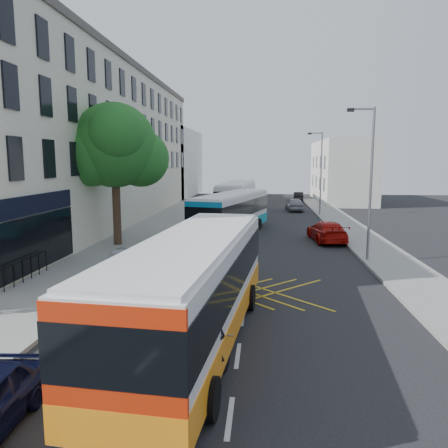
% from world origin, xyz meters
% --- Properties ---
extents(ground, '(120.00, 120.00, 0.00)m').
position_xyz_m(ground, '(0.00, 0.00, 0.00)').
color(ground, black).
rests_on(ground, ground).
extents(pavement_left, '(5.00, 70.00, 0.15)m').
position_xyz_m(pavement_left, '(-8.50, 15.00, 0.07)').
color(pavement_left, gray).
rests_on(pavement_left, ground).
extents(pavement_right, '(3.00, 70.00, 0.15)m').
position_xyz_m(pavement_right, '(7.50, 15.00, 0.07)').
color(pavement_right, gray).
rests_on(pavement_right, ground).
extents(terrace_main, '(8.30, 45.00, 13.50)m').
position_xyz_m(terrace_main, '(-14.00, 24.49, 6.76)').
color(terrace_main, beige).
rests_on(terrace_main, ground).
extents(terrace_far, '(8.00, 20.00, 10.00)m').
position_xyz_m(terrace_far, '(-14.00, 55.00, 5.00)').
color(terrace_far, silver).
rests_on(terrace_far, ground).
extents(building_right, '(6.00, 18.00, 8.00)m').
position_xyz_m(building_right, '(11.00, 48.00, 4.00)').
color(building_right, silver).
rests_on(building_right, ground).
extents(street_tree, '(6.30, 5.70, 8.80)m').
position_xyz_m(street_tree, '(-8.51, 14.97, 6.29)').
color(street_tree, '#382619').
rests_on(street_tree, pavement_left).
extents(lamp_near, '(1.45, 0.15, 8.00)m').
position_xyz_m(lamp_near, '(6.20, 12.00, 4.62)').
color(lamp_near, slate).
rests_on(lamp_near, pavement_right).
extents(lamp_far, '(1.45, 0.15, 8.00)m').
position_xyz_m(lamp_far, '(6.20, 32.00, 4.62)').
color(lamp_far, slate).
rests_on(lamp_far, pavement_right).
extents(railings, '(0.08, 5.60, 1.14)m').
position_xyz_m(railings, '(-9.70, 5.30, 0.72)').
color(railings, black).
rests_on(railings, pavement_left).
extents(bus_near, '(3.69, 11.66, 3.23)m').
position_xyz_m(bus_near, '(-1.34, 0.82, 1.70)').
color(bus_near, silver).
rests_on(bus_near, ground).
extents(bus_mid, '(5.28, 11.12, 3.05)m').
position_xyz_m(bus_mid, '(-1.62, 20.23, 1.60)').
color(bus_mid, silver).
rests_on(bus_mid, ground).
extents(bus_far, '(3.49, 11.79, 3.27)m').
position_xyz_m(bus_far, '(-1.94, 31.91, 1.72)').
color(bus_far, silver).
rests_on(bus_far, ground).
extents(motorbike, '(0.84, 2.23, 2.01)m').
position_xyz_m(motorbike, '(-0.51, -1.81, 0.95)').
color(motorbike, black).
rests_on(motorbike, ground).
extents(parked_car_silver, '(1.95, 4.38, 1.40)m').
position_xyz_m(parked_car_silver, '(-5.36, 7.17, 0.70)').
color(parked_car_silver, '#929398').
rests_on(parked_car_silver, ground).
extents(red_hatchback, '(2.46, 5.00, 1.40)m').
position_xyz_m(red_hatchback, '(4.99, 17.94, 0.70)').
color(red_hatchback, '#AA0C07').
rests_on(red_hatchback, ground).
extents(distant_car_grey, '(2.75, 5.36, 1.45)m').
position_xyz_m(distant_car_grey, '(-2.06, 42.38, 0.72)').
color(distant_car_grey, '#414249').
rests_on(distant_car_grey, ground).
extents(distant_car_silver, '(1.93, 4.30, 1.43)m').
position_xyz_m(distant_car_silver, '(4.11, 36.09, 0.72)').
color(distant_car_silver, '#94969B').
rests_on(distant_car_silver, ground).
extents(distant_car_dark, '(1.54, 3.72, 1.20)m').
position_xyz_m(distant_car_dark, '(5.50, 48.25, 0.60)').
color(distant_car_dark, black).
rests_on(distant_car_dark, ground).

